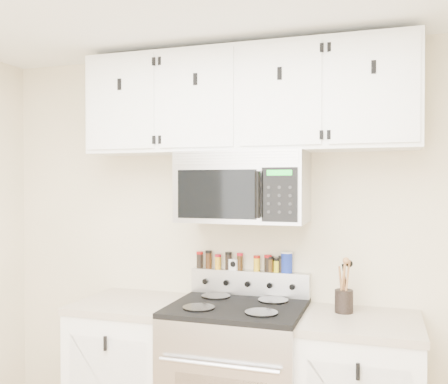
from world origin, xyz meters
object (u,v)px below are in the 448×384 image
range (237,384)px  salt_canister (287,262)px  microwave (243,187)px  utensil_crock (344,299)px

range → salt_canister: bearing=50.2°
microwave → salt_canister: (0.23, 0.16, -0.46)m
salt_canister → utensil_crock: bearing=-23.7°
utensil_crock → salt_canister: bearing=156.3°
utensil_crock → microwave: bearing=179.9°
range → microwave: (0.00, 0.13, 1.14)m
utensil_crock → salt_canister: size_ratio=2.31×
microwave → utensil_crock: size_ratio=2.54×
range → utensil_crock: size_ratio=3.67×
microwave → salt_canister: 0.54m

